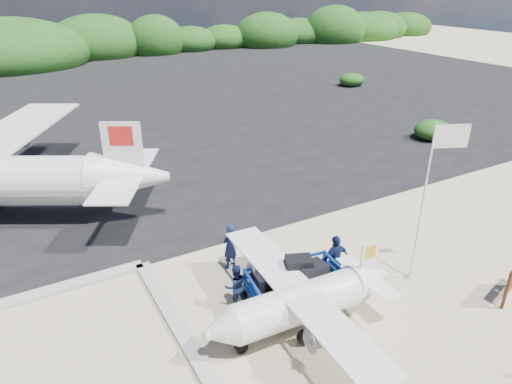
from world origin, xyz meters
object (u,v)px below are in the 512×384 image
Objects in this scene: baggage_cart at (294,307)px; crew_a at (230,246)px; crew_c at (335,260)px; aircraft_large at (325,92)px; signboard at (510,297)px; flagpole at (410,278)px; crew_b at (235,286)px.

crew_a is (-0.77, 3.00, 0.85)m from baggage_cart.
aircraft_large reaches higher than crew_c.
aircraft_large is at bearing 58.77° from baggage_cart.
crew_a is (-7.13, 6.03, 0.85)m from signboard.
signboard is 0.96× the size of crew_c.
flagpole is 3.20× the size of signboard.
flagpole is at bearing 122.66° from crew_a.
aircraft_large is (12.85, 26.81, 0.00)m from signboard.
crew_c is 0.10× the size of aircraft_large.
flagpole is 28.64m from aircraft_large.
aircraft_large is at bearing -126.72° from crew_b.
crew_b is at bearing 164.22° from flagpole.
baggage_cart is at bearing 82.93° from crew_a.
signboard is 9.38m from crew_a.
crew_c reaches higher than baggage_cart.
crew_c reaches higher than crew_a.
crew_c is (-2.45, 1.11, 0.91)m from flagpole.
flagpole reaches higher than crew_b.
aircraft_large reaches higher than signboard.
baggage_cart is 0.56× the size of flagpole.
signboard is (6.37, -3.04, 0.00)m from baggage_cart.
crew_c is (-4.50, 3.46, 0.91)m from signboard.
aircraft_large reaches higher than baggage_cart.
baggage_cart is 1.84× the size of crew_a.
flagpole reaches higher than baggage_cart.
baggage_cart is 0.17× the size of aircraft_large.
baggage_cart is at bearing 170.96° from flagpole.
signboard is (2.05, -2.35, 0.00)m from flagpole.
crew_a is 3.69m from crew_c.
baggage_cart is 1.80× the size of signboard.
crew_b is 3.49m from crew_c.
crew_a is 1.16× the size of crew_b.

